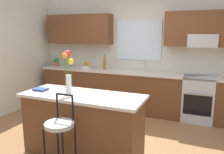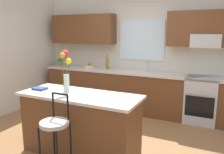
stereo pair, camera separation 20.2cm
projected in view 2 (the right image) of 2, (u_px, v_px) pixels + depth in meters
The scene contains 13 objects.
ground_plane at pixel (101, 142), 3.78m from camera, with size 14.00×14.00×0.00m, color olive.
wall_left at pixel (1, 53), 4.87m from camera, with size 0.12×4.60×2.70m, color beige.
back_wall_assembly at pixel (142, 45), 5.23m from camera, with size 5.60×0.50×2.70m.
counter_run at pixel (136, 91), 5.19m from camera, with size 4.56×0.64×0.92m.
sink_faucet at pixel (148, 65), 5.11m from camera, with size 0.02×0.13×0.23m.
oven_range at pixel (201, 100), 4.58m from camera, with size 0.60×0.64×0.92m.
kitchen_island at pixel (80, 124), 3.37m from camera, with size 1.78×0.70×0.92m.
bar_stool_near at pixel (55, 127), 2.84m from camera, with size 0.36×0.36×1.04m.
flower_vase at pixel (66, 70), 3.34m from camera, with size 0.15×0.15×0.62m.
cookbook at pixel (40, 89), 3.53m from camera, with size 0.20×0.15×0.03m, color navy.
fruit_bowl_oranges at pixel (89, 66), 5.62m from camera, with size 0.24×0.24×0.16m.
bottle_olive_oil at pixel (107, 63), 5.38m from camera, with size 0.06×0.06×0.34m.
potted_plant_small at pixel (61, 61), 5.96m from camera, with size 0.19×0.13×0.21m.
Camera 2 is at (1.68, -3.07, 1.80)m, focal length 36.70 mm.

